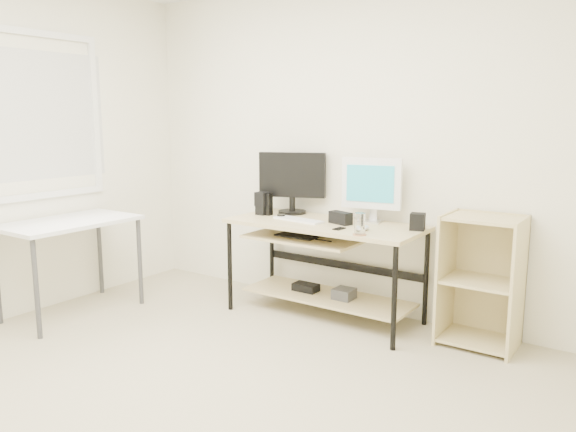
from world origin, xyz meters
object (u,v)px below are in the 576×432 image
(shelf_unit, at_px, (482,280))
(white_imac, at_px, (371,185))
(side_table, at_px, (69,230))
(black_monitor, at_px, (292,179))
(audio_controller, at_px, (266,204))
(desk, at_px, (322,249))

(shelf_unit, bearing_deg, white_imac, 177.26)
(side_table, xyz_separation_m, black_monitor, (1.25, 1.25, 0.37))
(shelf_unit, distance_m, black_monitor, 1.69)
(shelf_unit, distance_m, audio_controller, 1.76)
(black_monitor, height_order, audio_controller, black_monitor)
(white_imac, relative_size, audio_controller, 2.69)
(side_table, bearing_deg, white_imac, 32.76)
(black_monitor, height_order, white_imac, black_monitor)
(desk, xyz_separation_m, shelf_unit, (1.18, 0.16, -0.09))
(desk, height_order, black_monitor, black_monitor)
(side_table, xyz_separation_m, audio_controller, (1.12, 1.07, 0.17))
(black_monitor, relative_size, white_imac, 1.09)
(side_table, distance_m, shelf_unit, 3.09)
(black_monitor, distance_m, audio_controller, 0.30)
(black_monitor, relative_size, audio_controller, 2.94)
(desk, xyz_separation_m, black_monitor, (-0.41, 0.19, 0.50))
(white_imac, bearing_deg, black_monitor, 171.71)
(audio_controller, bearing_deg, shelf_unit, 2.75)
(side_table, distance_m, white_imac, 2.36)
(white_imac, bearing_deg, audio_controller, -176.42)
(desk, height_order, white_imac, white_imac)
(black_monitor, bearing_deg, shelf_unit, -22.17)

